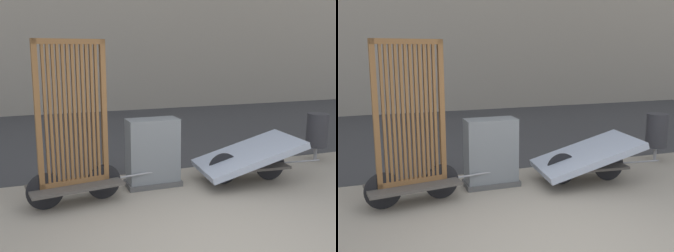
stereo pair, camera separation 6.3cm
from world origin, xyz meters
TOP-DOWN VIEW (x-y plane):
  - road_strip at (0.00, 6.67)m, footprint 56.00×7.16m
  - bike_cart_with_bedframe at (-1.36, 2.05)m, footprint 1.98×0.76m
  - bike_cart_with_mattress at (1.37, 2.05)m, footprint 2.16×1.21m
  - utility_cabinet at (-0.12, 2.41)m, footprint 0.86×0.44m
  - trash_bin at (3.31, 2.74)m, footprint 0.40×0.40m

SIDE VIEW (x-z plane):
  - road_strip at x=0.00m, z-range 0.00..0.01m
  - bike_cart_with_mattress at x=1.37m, z-range 0.05..0.78m
  - utility_cabinet at x=-0.12m, z-range -0.04..1.03m
  - trash_bin at x=3.31m, z-range 0.13..1.05m
  - bike_cart_with_bedframe at x=-1.36m, z-range -0.27..1.99m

